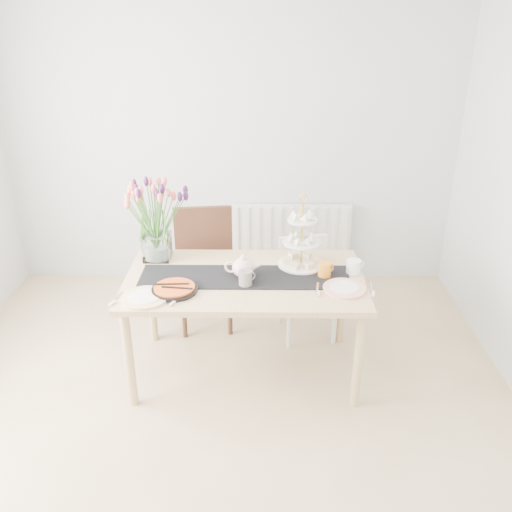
{
  "coord_description": "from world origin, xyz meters",
  "views": [
    {
      "loc": [
        0.27,
        -2.47,
        2.41
      ],
      "look_at": [
        0.24,
        0.7,
        0.93
      ],
      "focal_mm": 38.0,
      "sensor_mm": 36.0,
      "label": 1
    }
  ],
  "objects_px": {
    "teapot": "(243,267)",
    "mug_grey": "(245,278)",
    "radiator": "(285,236)",
    "chair_brown": "(205,258)",
    "plate_right": "(344,288)",
    "dining_table": "(245,288)",
    "cake_stand": "(301,248)",
    "mug_orange": "(325,270)",
    "cream_jug": "(353,267)",
    "tart_tin": "(175,289)",
    "chair_white": "(305,279)",
    "tulip_vase": "(154,209)",
    "plate_left": "(145,298)"
  },
  "relations": [
    {
      "from": "chair_white",
      "to": "cake_stand",
      "type": "bearing_deg",
      "value": -110.69
    },
    {
      "from": "chair_white",
      "to": "mug_orange",
      "type": "height_order",
      "value": "mug_orange"
    },
    {
      "from": "plate_right",
      "to": "plate_left",
      "type": "bearing_deg",
      "value": -173.92
    },
    {
      "from": "cream_jug",
      "to": "mug_grey",
      "type": "relative_size",
      "value": 0.94
    },
    {
      "from": "tulip_vase",
      "to": "teapot",
      "type": "distance_m",
      "value": 0.75
    },
    {
      "from": "teapot",
      "to": "mug_grey",
      "type": "distance_m",
      "value": 0.12
    },
    {
      "from": "radiator",
      "to": "tulip_vase",
      "type": "relative_size",
      "value": 1.77
    },
    {
      "from": "dining_table",
      "to": "plate_right",
      "type": "xyz_separation_m",
      "value": [
        0.65,
        -0.16,
        0.08
      ]
    },
    {
      "from": "tart_tin",
      "to": "mug_orange",
      "type": "bearing_deg",
      "value": 12.56
    },
    {
      "from": "chair_brown",
      "to": "tart_tin",
      "type": "relative_size",
      "value": 3.25
    },
    {
      "from": "cream_jug",
      "to": "chair_brown",
      "type": "bearing_deg",
      "value": 124.82
    },
    {
      "from": "plate_left",
      "to": "cream_jug",
      "type": "bearing_deg",
      "value": 15.16
    },
    {
      "from": "plate_left",
      "to": "plate_right",
      "type": "height_order",
      "value": "plate_left"
    },
    {
      "from": "tart_tin",
      "to": "cake_stand",
      "type": "bearing_deg",
      "value": 24.59
    },
    {
      "from": "plate_right",
      "to": "dining_table",
      "type": "bearing_deg",
      "value": 166.0
    },
    {
      "from": "radiator",
      "to": "dining_table",
      "type": "relative_size",
      "value": 0.75
    },
    {
      "from": "plate_left",
      "to": "chair_brown",
      "type": "bearing_deg",
      "value": 75.14
    },
    {
      "from": "tulip_vase",
      "to": "mug_grey",
      "type": "bearing_deg",
      "value": -32.53
    },
    {
      "from": "cake_stand",
      "to": "tart_tin",
      "type": "relative_size",
      "value": 1.62
    },
    {
      "from": "cake_stand",
      "to": "mug_orange",
      "type": "relative_size",
      "value": 4.61
    },
    {
      "from": "dining_table",
      "to": "plate_right",
      "type": "distance_m",
      "value": 0.67
    },
    {
      "from": "cream_jug",
      "to": "dining_table",
      "type": "bearing_deg",
      "value": 161.01
    },
    {
      "from": "chair_brown",
      "to": "cake_stand",
      "type": "height_order",
      "value": "cake_stand"
    },
    {
      "from": "radiator",
      "to": "chair_brown",
      "type": "distance_m",
      "value": 1.0
    },
    {
      "from": "radiator",
      "to": "chair_brown",
      "type": "height_order",
      "value": "chair_brown"
    },
    {
      "from": "radiator",
      "to": "tart_tin",
      "type": "xyz_separation_m",
      "value": [
        -0.78,
        -1.64,
        0.32
      ]
    },
    {
      "from": "chair_white",
      "to": "cream_jug",
      "type": "relative_size",
      "value": 7.91
    },
    {
      "from": "tart_tin",
      "to": "plate_right",
      "type": "distance_m",
      "value": 1.09
    },
    {
      "from": "teapot",
      "to": "tart_tin",
      "type": "bearing_deg",
      "value": -149.79
    },
    {
      "from": "chair_brown",
      "to": "mug_orange",
      "type": "distance_m",
      "value": 1.15
    },
    {
      "from": "mug_orange",
      "to": "chair_brown",
      "type": "bearing_deg",
      "value": 108.69
    },
    {
      "from": "cake_stand",
      "to": "cream_jug",
      "type": "relative_size",
      "value": 4.85
    },
    {
      "from": "teapot",
      "to": "chair_brown",
      "type": "bearing_deg",
      "value": 120.45
    },
    {
      "from": "chair_white",
      "to": "tart_tin",
      "type": "bearing_deg",
      "value": -150.06
    },
    {
      "from": "plate_right",
      "to": "radiator",
      "type": "bearing_deg",
      "value": 100.98
    },
    {
      "from": "dining_table",
      "to": "teapot",
      "type": "xyz_separation_m",
      "value": [
        -0.01,
        0.0,
        0.15
      ]
    },
    {
      "from": "cake_stand",
      "to": "plate_right",
      "type": "bearing_deg",
      "value": -52.84
    },
    {
      "from": "mug_grey",
      "to": "plate_right",
      "type": "relative_size",
      "value": 0.38
    },
    {
      "from": "chair_white",
      "to": "tart_tin",
      "type": "height_order",
      "value": "tart_tin"
    },
    {
      "from": "dining_table",
      "to": "mug_grey",
      "type": "relative_size",
      "value": 15.36
    },
    {
      "from": "chair_brown",
      "to": "plate_right",
      "type": "relative_size",
      "value": 3.43
    },
    {
      "from": "chair_white",
      "to": "mug_grey",
      "type": "relative_size",
      "value": 7.43
    },
    {
      "from": "tulip_vase",
      "to": "cake_stand",
      "type": "xyz_separation_m",
      "value": [
        1.02,
        -0.12,
        -0.24
      ]
    },
    {
      "from": "radiator",
      "to": "plate_left",
      "type": "height_order",
      "value": "plate_left"
    },
    {
      "from": "teapot",
      "to": "mug_grey",
      "type": "height_order",
      "value": "teapot"
    },
    {
      "from": "tulip_vase",
      "to": "cream_jug",
      "type": "xyz_separation_m",
      "value": [
        1.37,
        -0.22,
        -0.32
      ]
    },
    {
      "from": "tulip_vase",
      "to": "cream_jug",
      "type": "bearing_deg",
      "value": -9.33
    },
    {
      "from": "mug_orange",
      "to": "plate_left",
      "type": "xyz_separation_m",
      "value": [
        -1.15,
        -0.31,
        -0.04
      ]
    },
    {
      "from": "cake_stand",
      "to": "plate_right",
      "type": "relative_size",
      "value": 1.71
    },
    {
      "from": "chair_brown",
      "to": "tart_tin",
      "type": "distance_m",
      "value": 0.94
    }
  ]
}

